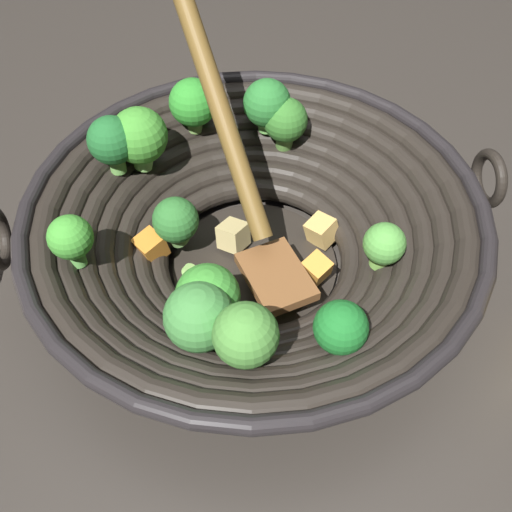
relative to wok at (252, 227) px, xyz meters
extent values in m
plane|color=#332D28|center=(0.00, 0.00, -0.06)|extent=(4.00, 4.00, 0.00)
cylinder|color=black|center=(0.00, 0.00, -0.06)|extent=(0.16, 0.16, 0.01)
torus|color=black|center=(0.00, 0.00, -0.04)|extent=(0.21, 0.21, 0.02)
torus|color=black|center=(0.00, 0.00, -0.03)|extent=(0.24, 0.24, 0.02)
torus|color=black|center=(0.00, 0.00, -0.02)|extent=(0.27, 0.27, 0.02)
torus|color=black|center=(0.00, 0.00, -0.01)|extent=(0.30, 0.30, 0.02)
torus|color=black|center=(0.00, 0.00, 0.00)|extent=(0.33, 0.33, 0.02)
torus|color=black|center=(0.00, 0.00, 0.01)|extent=(0.36, 0.36, 0.02)
torus|color=black|center=(0.00, 0.00, 0.02)|extent=(0.39, 0.39, 0.02)
torus|color=black|center=(0.00, 0.00, 0.03)|extent=(0.41, 0.41, 0.01)
torus|color=black|center=(0.18, -0.12, 0.03)|extent=(0.04, 0.05, 0.05)
cylinder|color=#619049|center=(-0.04, 0.06, -0.03)|extent=(0.03, 0.03, 0.02)
sphere|color=#2E702E|center=(-0.04, 0.06, 0.00)|extent=(0.04, 0.04, 0.04)
cylinder|color=#7DB95C|center=(-0.02, 0.13, 0.01)|extent=(0.03, 0.02, 0.02)
sphere|color=green|center=(-0.02, 0.13, 0.04)|extent=(0.05, 0.05, 0.05)
cylinder|color=#589B47|center=(-0.14, 0.07, 0.02)|extent=(0.02, 0.02, 0.02)
sphere|color=green|center=(-0.14, 0.07, 0.04)|extent=(0.04, 0.04, 0.04)
cylinder|color=#639541|center=(-0.08, -0.03, -0.02)|extent=(0.03, 0.03, 0.03)
sphere|color=green|center=(-0.08, -0.03, 0.01)|extent=(0.05, 0.05, 0.05)
cylinder|color=#5D923E|center=(0.11, 0.06, 0.00)|extent=(0.03, 0.03, 0.02)
sphere|color=#35752A|center=(0.11, 0.06, 0.02)|extent=(0.05, 0.05, 0.05)
cylinder|color=#8BAE57|center=(-0.03, -0.13, -0.01)|extent=(0.02, 0.02, 0.02)
sphere|color=#1D7229|center=(-0.03, -0.13, 0.02)|extent=(0.04, 0.04, 0.04)
cylinder|color=#66A14B|center=(-0.04, 0.14, 0.01)|extent=(0.02, 0.02, 0.02)
sphere|color=#21662D|center=(-0.04, 0.14, 0.04)|extent=(0.05, 0.05, 0.05)
cylinder|color=#6FA152|center=(-0.10, -0.09, 0.00)|extent=(0.02, 0.02, 0.02)
sphere|color=#4D913B|center=(-0.10, -0.09, 0.03)|extent=(0.05, 0.05, 0.05)
cylinder|color=#689044|center=(0.05, 0.14, 0.01)|extent=(0.02, 0.02, 0.02)
sphere|color=green|center=(0.05, 0.14, 0.04)|extent=(0.05, 0.05, 0.05)
cylinder|color=#73C25A|center=(0.11, 0.09, 0.01)|extent=(0.03, 0.03, 0.01)
sphere|color=#2B7831|center=(0.11, 0.09, 0.04)|extent=(0.05, 0.05, 0.05)
cylinder|color=#76B249|center=(0.06, -0.10, -0.01)|extent=(0.02, 0.02, 0.02)
sphere|color=#57A644|center=(0.06, -0.10, 0.01)|extent=(0.04, 0.04, 0.04)
cylinder|color=#86AF48|center=(-0.10, -0.05, -0.01)|extent=(0.03, 0.02, 0.02)
sphere|color=#41893F|center=(-0.10, -0.05, 0.02)|extent=(0.05, 0.05, 0.05)
cube|color=orange|center=(-0.07, 0.06, -0.03)|extent=(0.03, 0.02, 0.03)
cube|color=#E2B25F|center=(0.07, -0.03, -0.04)|extent=(0.03, 0.03, 0.03)
cube|color=#D4BC77|center=(0.00, 0.03, -0.03)|extent=(0.03, 0.03, 0.03)
cube|color=orange|center=(-0.08, -0.05, -0.02)|extent=(0.04, 0.03, 0.03)
cube|color=orange|center=(0.02, -0.06, -0.03)|extent=(0.02, 0.02, 0.03)
cylinder|color=#99D166|center=(0.07, 0.10, 0.02)|extent=(0.02, 0.02, 0.01)
cylinder|color=#56B247|center=(-0.07, -0.01, -0.01)|extent=(0.02, 0.02, 0.01)
cylinder|color=#6BC651|center=(-0.08, 0.00, -0.03)|extent=(0.02, 0.02, 0.01)
cylinder|color=#6BC651|center=(-0.05, -0.13, 0.02)|extent=(0.02, 0.02, 0.01)
cylinder|color=#99D166|center=(-0.06, 0.01, -0.02)|extent=(0.02, 0.02, 0.01)
cube|color=brown|center=(-0.01, -0.04, -0.02)|extent=(0.07, 0.08, 0.01)
cylinder|color=brown|center=(0.03, 0.08, 0.09)|extent=(0.09, 0.21, 0.19)
camera|label=1|loc=(-0.24, -0.25, 0.38)|focal=40.06mm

